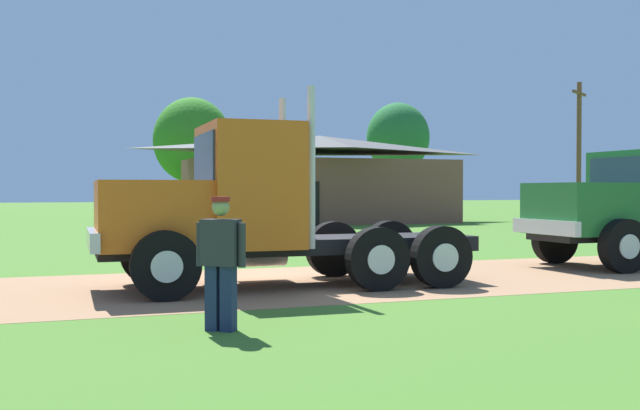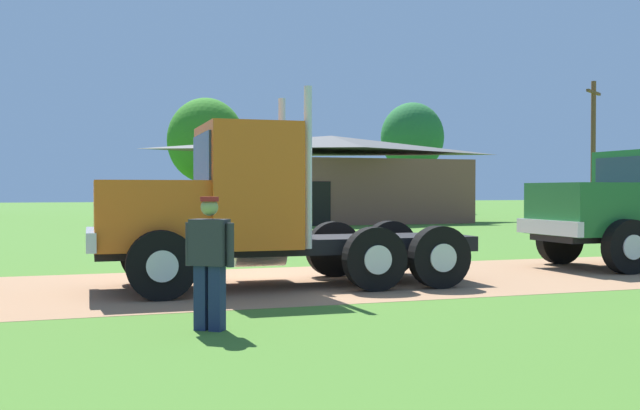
# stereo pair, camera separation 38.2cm
# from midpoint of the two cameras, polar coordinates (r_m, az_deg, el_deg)

# --- Properties ---
(ground_plane) EXTENTS (200.00, 200.00, 0.00)m
(ground_plane) POSITION_cam_midpoint_polar(r_m,az_deg,el_deg) (14.11, -2.93, -6.04)
(ground_plane) COLOR #457327
(dirt_track) EXTENTS (120.00, 5.56, 0.01)m
(dirt_track) POSITION_cam_midpoint_polar(r_m,az_deg,el_deg) (14.11, -2.93, -6.03)
(dirt_track) COLOR #A17552
(dirt_track) RESTS_ON ground_plane
(truck_foreground_white) EXTENTS (7.10, 2.73, 3.57)m
(truck_foreground_white) POSITION_cam_midpoint_polar(r_m,az_deg,el_deg) (13.43, -6.90, -0.61)
(truck_foreground_white) COLOR black
(truck_foreground_white) RESTS_ON ground_plane
(visitor_standing_near) EXTENTS (0.56, 0.49, 1.69)m
(visitor_standing_near) POSITION_cam_midpoint_polar(r_m,az_deg,el_deg) (9.41, -8.81, -4.00)
(visitor_standing_near) COLOR #2D2D33
(visitor_standing_near) RESTS_ON ground_plane
(shed_building) EXTENTS (14.65, 6.85, 4.73)m
(shed_building) POSITION_cam_midpoint_polar(r_m,az_deg,el_deg) (40.19, -0.30, 1.88)
(shed_building) COLOR brown
(shed_building) RESTS_ON ground_plane
(utility_pole_near) EXTENTS (1.88, 1.38, 7.66)m
(utility_pole_near) POSITION_cam_midpoint_polar(r_m,az_deg,el_deg) (42.87, 19.07, 4.18)
(utility_pole_near) COLOR brown
(utility_pole_near) RESTS_ON ground_plane
(tree_mid) EXTENTS (5.24, 5.24, 8.04)m
(tree_mid) POSITION_cam_midpoint_polar(r_m,az_deg,el_deg) (51.05, -10.03, 4.93)
(tree_mid) COLOR #513823
(tree_mid) RESTS_ON ground_plane
(tree_right) EXTENTS (4.98, 4.98, 8.68)m
(tree_right) POSITION_cam_midpoint_polar(r_m,az_deg,el_deg) (59.10, 5.84, 5.18)
(tree_right) COLOR #513823
(tree_right) RESTS_ON ground_plane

